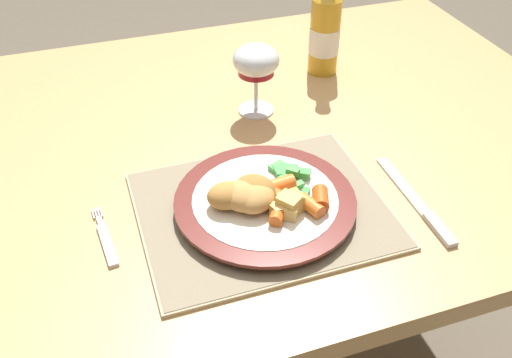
# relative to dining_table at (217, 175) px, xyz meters

# --- Properties ---
(dining_table) EXTENTS (1.42, 0.92, 0.74)m
(dining_table) POSITION_rel_dining_table_xyz_m (0.00, 0.00, 0.00)
(dining_table) COLOR tan
(dining_table) RESTS_ON ground
(placemat) EXTENTS (0.37, 0.30, 0.01)m
(placemat) POSITION_rel_dining_table_xyz_m (0.02, -0.21, 0.09)
(placemat) COLOR tan
(placemat) RESTS_ON dining_table
(dinner_plate) EXTENTS (0.27, 0.27, 0.02)m
(dinner_plate) POSITION_rel_dining_table_xyz_m (0.02, -0.21, 0.10)
(dinner_plate) COLOR white
(dinner_plate) RESTS_ON placemat
(breaded_croquettes) EXTENTS (0.11, 0.10, 0.04)m
(breaded_croquettes) POSITION_rel_dining_table_xyz_m (-0.01, -0.21, 0.13)
(breaded_croquettes) COLOR tan
(breaded_croquettes) RESTS_ON dinner_plate
(green_beans_pile) EXTENTS (0.09, 0.10, 0.02)m
(green_beans_pile) POSITION_rel_dining_table_xyz_m (0.07, -0.18, 0.12)
(green_beans_pile) COLOR #4CA84C
(green_beans_pile) RESTS_ON dinner_plate
(glazed_carrots) EXTENTS (0.11, 0.09, 0.02)m
(glazed_carrots) POSITION_rel_dining_table_xyz_m (0.06, -0.24, 0.12)
(glazed_carrots) COLOR orange
(glazed_carrots) RESTS_ON dinner_plate
(fork) EXTENTS (0.02, 0.13, 0.01)m
(fork) POSITION_rel_dining_table_xyz_m (-0.22, -0.20, 0.09)
(fork) COLOR silver
(fork) RESTS_ON dining_table
(table_knife) EXTENTS (0.02, 0.22, 0.01)m
(table_knife) POSITION_rel_dining_table_xyz_m (0.25, -0.28, 0.09)
(table_knife) COLOR silver
(table_knife) RESTS_ON dining_table
(wine_glass) EXTENTS (0.08, 0.08, 0.13)m
(wine_glass) POSITION_rel_dining_table_xyz_m (0.10, 0.06, 0.18)
(wine_glass) COLOR silver
(wine_glass) RESTS_ON dining_table
(bottle) EXTENTS (0.06, 0.06, 0.26)m
(bottle) POSITION_rel_dining_table_xyz_m (0.28, 0.17, 0.18)
(bottle) COLOR gold
(bottle) RESTS_ON dining_table
(roast_potatoes) EXTENTS (0.05, 0.05, 0.03)m
(roast_potatoes) POSITION_rel_dining_table_xyz_m (0.04, -0.25, 0.12)
(roast_potatoes) COLOR #E5BC66
(roast_potatoes) RESTS_ON dinner_plate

